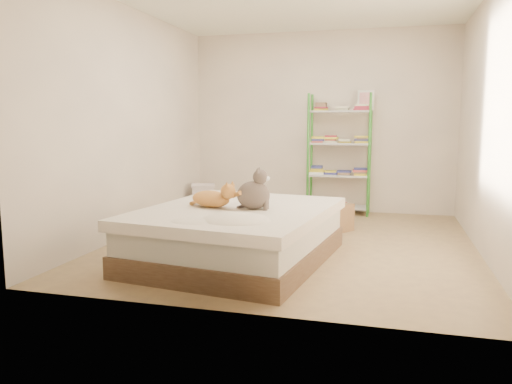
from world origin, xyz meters
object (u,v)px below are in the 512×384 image
(bed, at_px, (238,234))
(shelf_unit, at_px, (340,152))
(orange_cat, at_px, (211,197))
(white_bin, at_px, (203,197))
(cardboard_box, at_px, (329,216))
(grey_cat, at_px, (253,189))

(bed, distance_m, shelf_unit, 2.87)
(bed, relative_size, orange_cat, 4.47)
(orange_cat, xyz_separation_m, shelf_unit, (0.93, 2.75, 0.27))
(bed, distance_m, orange_cat, 0.44)
(shelf_unit, xyz_separation_m, white_bin, (-1.96, -0.30, -0.68))
(orange_cat, xyz_separation_m, white_bin, (-1.03, 2.46, -0.41))
(bed, relative_size, shelf_unit, 1.26)
(bed, height_order, shelf_unit, shelf_unit)
(bed, xyz_separation_m, shelf_unit, (0.68, 2.72, 0.62))
(orange_cat, height_order, cardboard_box, orange_cat)
(grey_cat, height_order, white_bin, grey_cat)
(orange_cat, relative_size, shelf_unit, 0.28)
(grey_cat, height_order, shelf_unit, shelf_unit)
(shelf_unit, distance_m, cardboard_box, 1.34)
(orange_cat, xyz_separation_m, cardboard_box, (0.93, 1.62, -0.44))
(bed, relative_size, white_bin, 5.14)
(grey_cat, bearing_deg, shelf_unit, -14.46)
(shelf_unit, height_order, cardboard_box, shelf_unit)
(bed, bearing_deg, white_bin, 125.44)
(shelf_unit, bearing_deg, bed, -104.03)
(orange_cat, bearing_deg, shelf_unit, 91.17)
(orange_cat, distance_m, grey_cat, 0.43)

